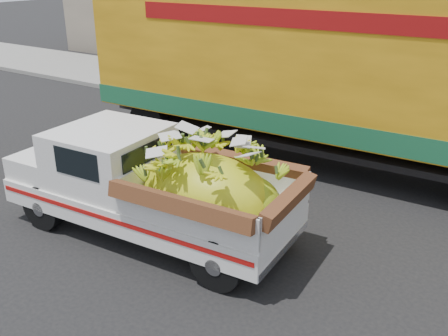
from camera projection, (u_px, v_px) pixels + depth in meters
The scene contains 6 objects.
ground at pixel (157, 253), 8.07m from camera, with size 100.00×100.00×0.00m, color black.
curb at pixel (336, 129), 13.81m from camera, with size 60.00×0.25×0.15m, color gray.
sidewalk at pixel (362, 111), 15.42m from camera, with size 60.00×4.00×0.14m, color gray.
building_left at pixel (243, 4), 23.12m from camera, with size 18.00×6.00×5.00m, color gray.
pickup_truck at pixel (167, 188), 8.12m from camera, with size 5.14×2.17×1.76m.
semi_trailer at pixel (339, 74), 10.69m from camera, with size 12.03×2.89×3.80m.
Camera 1 is at (4.75, -5.15, 4.37)m, focal length 40.00 mm.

